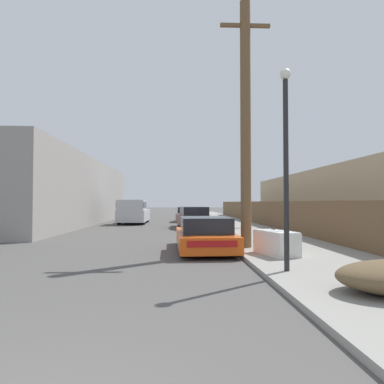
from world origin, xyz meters
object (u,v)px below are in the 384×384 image
(parked_sports_car_red, at_px, (205,235))
(car_parked_far, at_px, (187,215))
(street_lamp, at_px, (286,153))
(car_parked_mid, at_px, (194,218))
(discarded_fridge, at_px, (276,243))
(utility_pole, at_px, (246,121))
(pedestrian, at_px, (246,214))
(pickup_truck, at_px, (133,212))

(parked_sports_car_red, relative_size, car_parked_far, 1.00)
(car_parked_far, xyz_separation_m, street_lamp, (1.60, -22.20, 2.25))
(parked_sports_car_red, bearing_deg, car_parked_mid, 87.91)
(discarded_fridge, height_order, car_parked_mid, car_parked_mid)
(utility_pole, bearing_deg, car_parked_mid, 97.04)
(utility_pole, height_order, pedestrian, utility_pole)
(utility_pole, distance_m, street_lamp, 4.54)
(pickup_truck, height_order, street_lamp, street_lamp)
(parked_sports_car_red, distance_m, pickup_truck, 15.85)
(utility_pole, bearing_deg, pickup_truck, 111.12)
(street_lamp, bearing_deg, car_parked_far, 94.12)
(pickup_truck, xyz_separation_m, street_lamp, (5.96, -19.39, 1.92))
(parked_sports_car_red, xyz_separation_m, pickup_truck, (-4.40, 15.22, 0.39))
(pickup_truck, height_order, utility_pole, utility_pole)
(street_lamp, bearing_deg, discarded_fridge, 79.21)
(discarded_fridge, bearing_deg, parked_sports_car_red, 123.38)
(utility_pole, bearing_deg, parked_sports_car_red, -179.35)
(car_parked_mid, distance_m, utility_pole, 11.52)
(parked_sports_car_red, distance_m, car_parked_far, 18.03)
(utility_pole, distance_m, pedestrian, 9.98)
(discarded_fridge, height_order, pedestrian, pedestrian)
(discarded_fridge, bearing_deg, pedestrian, 67.85)
(car_parked_far, bearing_deg, parked_sports_car_red, -86.73)
(pickup_truck, relative_size, utility_pole, 0.60)
(discarded_fridge, xyz_separation_m, car_parked_mid, (-1.87, 12.53, 0.18))
(pedestrian, bearing_deg, utility_pole, -101.37)
(car_parked_far, relative_size, pickup_truck, 0.86)
(car_parked_mid, bearing_deg, utility_pole, -87.86)
(car_parked_far, xyz_separation_m, utility_pole, (1.51, -18.02, 3.99))
(car_parked_far, bearing_deg, utility_pole, -82.05)
(pickup_truck, bearing_deg, pedestrian, 142.01)
(car_parked_far, bearing_deg, car_parked_mid, -85.39)
(discarded_fridge, distance_m, parked_sports_car_red, 2.68)
(street_lamp, bearing_deg, pickup_truck, 107.09)
(pickup_truck, distance_m, street_lamp, 20.38)
(discarded_fridge, relative_size, utility_pole, 0.19)
(discarded_fridge, distance_m, pickup_truck, 18.17)
(discarded_fridge, xyz_separation_m, utility_pole, (-0.55, 1.78, 4.12))
(parked_sports_car_red, bearing_deg, discarded_fridge, -42.52)
(discarded_fridge, distance_m, pedestrian, 10.98)
(pedestrian, bearing_deg, pickup_truck, 141.66)
(parked_sports_car_red, distance_m, utility_pole, 4.31)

